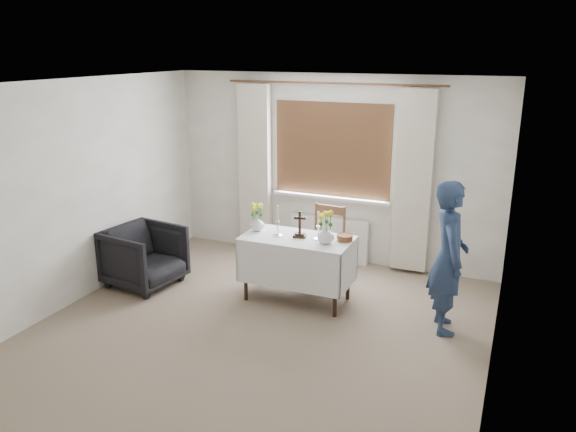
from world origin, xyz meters
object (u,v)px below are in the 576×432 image
object	(u,v)px
person	(449,257)
wooden_cross	(300,224)
altar_table	(297,269)
armchair	(145,256)
flower_vase_left	(257,223)
wooden_chair	(323,246)
flower_vase_right	(326,235)

from	to	relation	value
person	wooden_cross	size ratio (longest dim) A/B	5.25
altar_table	armchair	bearing A→B (deg)	-170.12
armchair	flower_vase_left	size ratio (longest dim) A/B	4.65
altar_table	flower_vase_left	distance (m)	0.71
wooden_chair	person	world-z (taller)	person
altar_table	armchair	xyz separation A→B (m)	(-1.88, -0.33, -0.01)
altar_table	person	world-z (taller)	person
altar_table	wooden_cross	size ratio (longest dim) A/B	4.12
flower_vase_left	altar_table	bearing A→B (deg)	-5.62
wooden_cross	flower_vase_left	world-z (taller)	wooden_cross
altar_table	flower_vase_left	size ratio (longest dim) A/B	7.10
wooden_chair	flower_vase_left	size ratio (longest dim) A/B	5.49
altar_table	flower_vase_right	bearing A→B (deg)	-8.43
armchair	flower_vase_left	xyz separation A→B (m)	(1.35, 0.38, 0.48)
wooden_cross	flower_vase_left	distance (m)	0.55
wooden_cross	armchair	bearing A→B (deg)	177.87
altar_table	wooden_cross	bearing A→B (deg)	45.86
armchair	flower_vase_right	bearing A→B (deg)	-75.22
armchair	flower_vase_left	distance (m)	1.48
flower_vase_right	person	bearing A→B (deg)	0.04
altar_table	wooden_chair	distance (m)	0.61
wooden_chair	armchair	bearing A→B (deg)	-150.88
flower_vase_right	altar_table	bearing A→B (deg)	171.57
altar_table	person	xyz separation A→B (m)	(1.66, -0.05, 0.41)
wooden_chair	person	distance (m)	1.71
altar_table	flower_vase_right	size ratio (longest dim) A/B	6.35
wooden_chair	person	xyz separation A→B (m)	(1.56, -0.64, 0.31)
wooden_chair	wooden_cross	size ratio (longest dim) A/B	3.19
person	armchair	bearing A→B (deg)	76.63
armchair	wooden_cross	bearing A→B (deg)	-71.82
person	flower_vase_right	xyz separation A→B (m)	(-1.31, -0.00, 0.07)
wooden_chair	flower_vase_left	bearing A→B (deg)	-135.30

